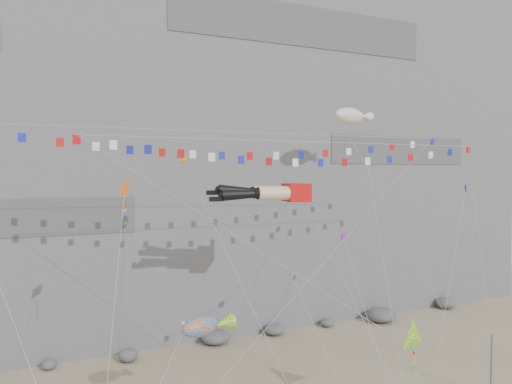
{
  "coord_description": "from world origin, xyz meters",
  "views": [
    {
      "loc": [
        -15.46,
        -25.1,
        15.57
      ],
      "look_at": [
        0.35,
        9.0,
        14.1
      ],
      "focal_mm": 35.0,
      "sensor_mm": 36.0,
      "label": 1
    }
  ],
  "objects": [
    {
      "name": "anchor_pole_right",
      "position": [
        13.74,
        -1.02,
        2.18
      ],
      "size": [
        0.12,
        0.12,
        4.37
      ],
      "primitive_type": "cylinder",
      "color": "slate",
      "rests_on": "ground"
    },
    {
      "name": "delta_kite",
      "position": [
        5.32,
        -2.6,
        5.74
      ],
      "size": [
        6.01,
        6.34,
        9.39
      ],
      "color": "#E3AB0B",
      "rests_on": "ground"
    },
    {
      "name": "fish_windsock",
      "position": [
        -6.76,
        1.02,
        7.02
      ],
      "size": [
        8.31,
        5.71,
        10.43
      ],
      "color": "#E2600B",
      "rests_on": "ground"
    },
    {
      "name": "small_kite_c",
      "position": [
        -0.11,
        2.55,
        9.05
      ],
      "size": [
        1.07,
        9.83,
        13.0
      ],
      "color": "green",
      "rests_on": "ground"
    },
    {
      "name": "small_kite_e",
      "position": [
        13.06,
        0.9,
        14.08
      ],
      "size": [
        10.31,
        6.65,
        18.38
      ],
      "color": "#121DA2",
      "rests_on": "ground"
    },
    {
      "name": "flag_banner_lower",
      "position": [
        2.59,
        5.07,
        17.71
      ],
      "size": [
        30.63,
        7.29,
        21.85
      ],
      "color": "#BB0C0B",
      "rests_on": "ground"
    },
    {
      "name": "small_kite_b",
      "position": [
        4.72,
        3.81,
        10.88
      ],
      "size": [
        3.45,
        11.16,
        15.45
      ],
      "color": "purple",
      "rests_on": "ground"
    },
    {
      "name": "blimp_windsock",
      "position": [
        10.64,
        11.55,
        20.55
      ],
      "size": [
        5.16,
        14.0,
        24.36
      ],
      "color": "beige",
      "rests_on": "ground"
    },
    {
      "name": "small_kite_d",
      "position": [
        9.53,
        7.2,
        15.4
      ],
      "size": [
        8.71,
        15.3,
        22.97
      ],
      "color": "orange",
      "rests_on": "ground"
    },
    {
      "name": "harlequin_kite",
      "position": [
        -10.56,
        2.45,
        14.59
      ],
      "size": [
        3.77,
        8.32,
        16.58
      ],
      "color": "red",
      "rests_on": "ground"
    },
    {
      "name": "cliff",
      "position": [
        0.0,
        32.0,
        25.0
      ],
      "size": [
        80.0,
        28.0,
        50.0
      ],
      "primitive_type": "cube",
      "color": "slate",
      "rests_on": "ground"
    },
    {
      "name": "small_kite_a",
      "position": [
        -5.29,
        8.54,
        16.19
      ],
      "size": [
        3.69,
        16.21,
        22.84
      ],
      "color": "orange",
      "rests_on": "ground"
    },
    {
      "name": "legs_kite",
      "position": [
        0.3,
        6.59,
        14.13
      ],
      "size": [
        7.45,
        16.67,
        20.25
      ],
      "rotation": [
        0.0,
        0.0,
        -0.18
      ],
      "color": "#BB0C0B",
      "rests_on": "ground"
    },
    {
      "name": "talus_boulders",
      "position": [
        0.0,
        17.0,
        0.6
      ],
      "size": [
        60.0,
        3.0,
        1.2
      ],
      "primitive_type": null,
      "color": "#5A5A5F",
      "rests_on": "ground"
    },
    {
      "name": "flag_banner_upper",
      "position": [
        -1.96,
        7.37,
        18.41
      ],
      "size": [
        35.68,
        10.86,
        23.88
      ],
      "color": "#BB0C0B",
      "rests_on": "ground"
    }
  ]
}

